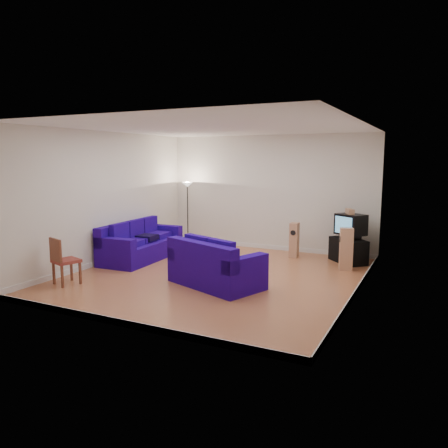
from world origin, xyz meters
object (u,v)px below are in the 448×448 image
at_px(sofa_loveseat, 214,269).
at_px(coffee_table, 199,254).
at_px(tv_stand, 348,251).
at_px(sofa_three_seat, 140,245).
at_px(television, 351,224).

bearing_deg(sofa_loveseat, coffee_table, 153.70).
height_order(coffee_table, tv_stand, tv_stand).
relative_size(sofa_three_seat, television, 3.01).
relative_size(sofa_loveseat, television, 2.58).
bearing_deg(sofa_three_seat, coffee_table, 75.98).
bearing_deg(coffee_table, sofa_loveseat, -46.56).
bearing_deg(tv_stand, sofa_loveseat, -74.42).
relative_size(sofa_three_seat, coffee_table, 1.97).
bearing_deg(coffee_table, tv_stand, 38.94).
relative_size(sofa_three_seat, tv_stand, 2.54).
distance_m(sofa_loveseat, television, 3.94).
bearing_deg(television, coffee_table, -107.73).
bearing_deg(sofa_three_seat, sofa_loveseat, 62.46).
height_order(sofa_loveseat, coffee_table, sofa_loveseat).
xyz_separation_m(sofa_loveseat, coffee_table, (-0.86, 0.91, 0.03)).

